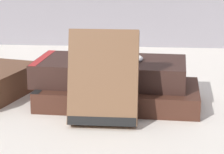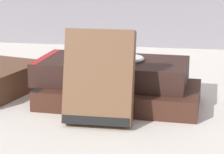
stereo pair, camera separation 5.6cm
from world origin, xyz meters
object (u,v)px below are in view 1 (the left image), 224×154
book_flat_bottom (116,94)px  pocket_watch (127,58)px  book_flat_top (108,71)px  book_leaning_front (107,81)px

book_flat_bottom → pocket_watch: bearing=49.6°
book_flat_bottom → book_flat_top: size_ratio=1.04×
pocket_watch → book_flat_top: bearing=-179.3°
book_flat_bottom → book_leaning_front: (-0.01, -0.09, 0.05)m
book_flat_bottom → pocket_watch: (0.02, 0.02, 0.05)m
book_flat_top → pocket_watch: pocket_watch is taller
book_leaning_front → pocket_watch: size_ratio=2.44×
book_flat_bottom → pocket_watch: pocket_watch is taller
book_flat_top → book_leaning_front: bearing=-82.2°
book_flat_bottom → book_leaning_front: book_leaning_front is taller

